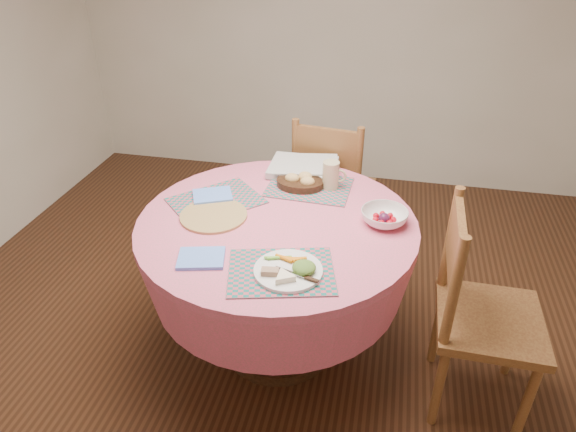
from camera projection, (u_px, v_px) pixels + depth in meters
name	position (u px, v px, depth m)	size (l,w,h in m)	color
ground	(279.00, 344.00, 2.65)	(4.00, 4.00, 0.00)	#331C0F
dining_table	(277.00, 256.00, 2.36)	(1.24, 1.24, 0.75)	#CB5E75
chair_right	(478.00, 310.00, 2.12)	(0.44, 0.46, 0.97)	brown
chair_back	(331.00, 188.00, 3.05)	(0.49, 0.48, 0.95)	brown
placemat_front	(281.00, 272.00, 1.94)	(0.40, 0.30, 0.01)	#136B64
placemat_left	(216.00, 201.00, 2.40)	(0.40, 0.30, 0.01)	#136B64
placemat_back	(309.00, 187.00, 2.52)	(0.40, 0.30, 0.01)	#136B64
wicker_trivet	(214.00, 215.00, 2.28)	(0.30, 0.30, 0.01)	#A07745
napkin_near	(201.00, 258.00, 2.01)	(0.18, 0.14, 0.01)	#5F8DF5
napkin_far	(212.00, 195.00, 2.42)	(0.18, 0.14, 0.01)	#5F8DF5
dinner_plate	(290.00, 270.00, 1.92)	(0.26, 0.26, 0.05)	white
bread_bowl	(300.00, 181.00, 2.50)	(0.23, 0.23, 0.08)	black
latte_mug	(331.00, 175.00, 2.47)	(0.12, 0.08, 0.14)	tan
fruit_bowl	(384.00, 217.00, 2.22)	(0.23, 0.23, 0.06)	white
newspaper_stack	(304.00, 167.00, 2.66)	(0.37, 0.30, 0.04)	silver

